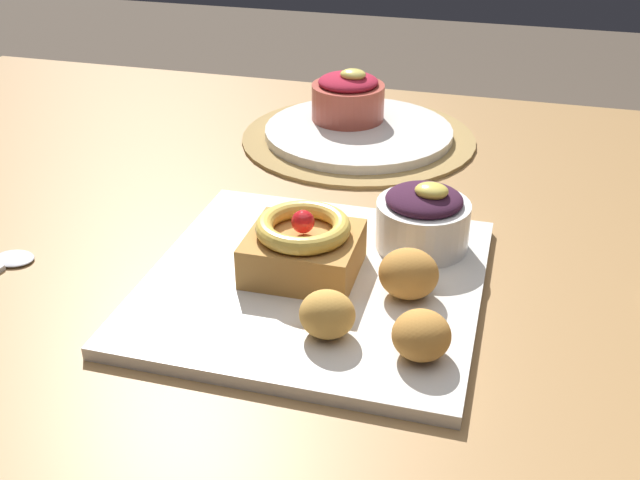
{
  "coord_description": "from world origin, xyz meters",
  "views": [
    {
      "loc": [
        0.1,
        -0.66,
        1.11
      ],
      "look_at": [
        -0.06,
        -0.08,
        0.77
      ],
      "focal_mm": 42.95,
      "sensor_mm": 36.0,
      "label": 1
    }
  ],
  "objects_px": {
    "fritter_front": "(409,274)",
    "fritter_back": "(421,335)",
    "front_plate": "(314,283)",
    "cake_slice": "(303,246)",
    "berry_ramekin": "(423,218)",
    "back_ramekin": "(348,97)",
    "back_plate": "(359,132)",
    "fritter_middle": "(327,314)"
  },
  "relations": [
    {
      "from": "front_plate",
      "to": "cake_slice",
      "type": "height_order",
      "value": "cake_slice"
    },
    {
      "from": "cake_slice",
      "to": "berry_ramekin",
      "type": "xyz_separation_m",
      "value": [
        0.1,
        0.08,
        0.0
      ]
    },
    {
      "from": "cake_slice",
      "to": "back_plate",
      "type": "height_order",
      "value": "cake_slice"
    },
    {
      "from": "berry_ramekin",
      "to": "fritter_back",
      "type": "distance_m",
      "value": 0.17
    },
    {
      "from": "fritter_back",
      "to": "cake_slice",
      "type": "bearing_deg",
      "value": 142.45
    },
    {
      "from": "cake_slice",
      "to": "back_plate",
      "type": "distance_m",
      "value": 0.36
    },
    {
      "from": "front_plate",
      "to": "cake_slice",
      "type": "xyz_separation_m",
      "value": [
        -0.01,
        0.01,
        0.03
      ]
    },
    {
      "from": "front_plate",
      "to": "back_plate",
      "type": "height_order",
      "value": "back_plate"
    },
    {
      "from": "front_plate",
      "to": "back_ramekin",
      "type": "xyz_separation_m",
      "value": [
        -0.06,
        0.39,
        0.04
      ]
    },
    {
      "from": "fritter_back",
      "to": "fritter_middle",
      "type": "bearing_deg",
      "value": 175.13
    },
    {
      "from": "fritter_front",
      "to": "back_ramekin",
      "type": "height_order",
      "value": "back_ramekin"
    },
    {
      "from": "cake_slice",
      "to": "fritter_back",
      "type": "distance_m",
      "value": 0.15
    },
    {
      "from": "fritter_middle",
      "to": "back_ramekin",
      "type": "relative_size",
      "value": 0.47
    },
    {
      "from": "fritter_back",
      "to": "back_ramekin",
      "type": "relative_size",
      "value": 0.49
    },
    {
      "from": "fritter_front",
      "to": "back_ramekin",
      "type": "relative_size",
      "value": 0.54
    },
    {
      "from": "fritter_front",
      "to": "fritter_back",
      "type": "height_order",
      "value": "fritter_front"
    },
    {
      "from": "fritter_back",
      "to": "front_plate",
      "type": "bearing_deg",
      "value": 141.73
    },
    {
      "from": "front_plate",
      "to": "berry_ramekin",
      "type": "bearing_deg",
      "value": 44.56
    },
    {
      "from": "front_plate",
      "to": "fritter_middle",
      "type": "relative_size",
      "value": 6.56
    },
    {
      "from": "front_plate",
      "to": "fritter_back",
      "type": "distance_m",
      "value": 0.14
    },
    {
      "from": "fritter_front",
      "to": "fritter_middle",
      "type": "relative_size",
      "value": 1.15
    },
    {
      "from": "cake_slice",
      "to": "back_ramekin",
      "type": "height_order",
      "value": "back_ramekin"
    },
    {
      "from": "fritter_front",
      "to": "fritter_middle",
      "type": "distance_m",
      "value": 0.09
    },
    {
      "from": "front_plate",
      "to": "cake_slice",
      "type": "distance_m",
      "value": 0.04
    },
    {
      "from": "berry_ramekin",
      "to": "fritter_back",
      "type": "bearing_deg",
      "value": -81.54
    },
    {
      "from": "fritter_front",
      "to": "fritter_back",
      "type": "xyz_separation_m",
      "value": [
        0.02,
        -0.08,
        -0.0
      ]
    },
    {
      "from": "front_plate",
      "to": "fritter_back",
      "type": "height_order",
      "value": "fritter_back"
    },
    {
      "from": "fritter_front",
      "to": "back_plate",
      "type": "height_order",
      "value": "fritter_front"
    },
    {
      "from": "cake_slice",
      "to": "berry_ramekin",
      "type": "relative_size",
      "value": 1.11
    },
    {
      "from": "back_plate",
      "to": "fritter_front",
      "type": "bearing_deg",
      "value": -70.93
    },
    {
      "from": "fritter_middle",
      "to": "berry_ramekin",
      "type": "bearing_deg",
      "value": 72.62
    },
    {
      "from": "fritter_middle",
      "to": "fritter_back",
      "type": "bearing_deg",
      "value": -4.87
    },
    {
      "from": "fritter_middle",
      "to": "back_plate",
      "type": "bearing_deg",
      "value": 99.55
    },
    {
      "from": "fritter_middle",
      "to": "back_ramekin",
      "type": "height_order",
      "value": "back_ramekin"
    },
    {
      "from": "back_plate",
      "to": "fritter_middle",
      "type": "bearing_deg",
      "value": -80.45
    },
    {
      "from": "cake_slice",
      "to": "fritter_middle",
      "type": "distance_m",
      "value": 0.1
    },
    {
      "from": "fritter_middle",
      "to": "front_plate",
      "type": "bearing_deg",
      "value": 112.62
    },
    {
      "from": "fritter_back",
      "to": "berry_ramekin",
      "type": "bearing_deg",
      "value": 98.46
    },
    {
      "from": "berry_ramekin",
      "to": "back_plate",
      "type": "xyz_separation_m",
      "value": [
        -0.13,
        0.28,
        -0.03
      ]
    },
    {
      "from": "cake_slice",
      "to": "fritter_front",
      "type": "relative_size",
      "value": 1.91
    },
    {
      "from": "berry_ramekin",
      "to": "back_plate",
      "type": "distance_m",
      "value": 0.31
    },
    {
      "from": "front_plate",
      "to": "back_plate",
      "type": "bearing_deg",
      "value": 96.45
    }
  ]
}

